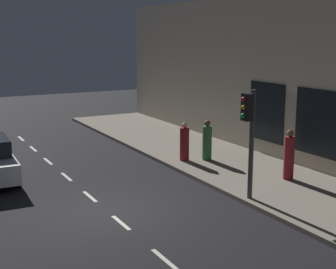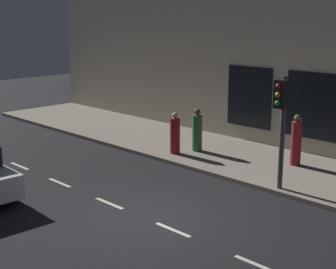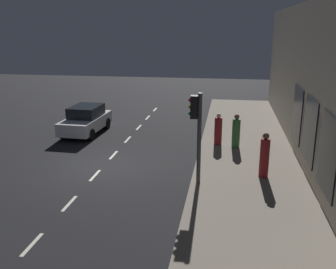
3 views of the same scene
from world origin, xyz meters
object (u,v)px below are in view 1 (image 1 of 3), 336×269
(pedestrian_1, at_px, (289,156))
(pedestrian_2, at_px, (207,142))
(traffic_light, at_px, (249,127))
(pedestrian_0, at_px, (184,143))

(pedestrian_1, bearing_deg, pedestrian_2, -14.18)
(traffic_light, bearing_deg, pedestrian_0, 82.25)
(pedestrian_1, xyz_separation_m, pedestrian_2, (-1.05, 3.74, -0.08))
(pedestrian_1, height_order, pedestrian_2, pedestrian_1)
(traffic_light, relative_size, pedestrian_2, 2.08)
(traffic_light, distance_m, pedestrian_0, 5.36)
(pedestrian_0, bearing_deg, pedestrian_2, -168.84)
(pedestrian_0, xyz_separation_m, pedestrian_2, (0.88, -0.35, 0.04))
(traffic_light, distance_m, pedestrian_2, 5.21)
(pedestrian_2, bearing_deg, pedestrian_0, 123.30)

